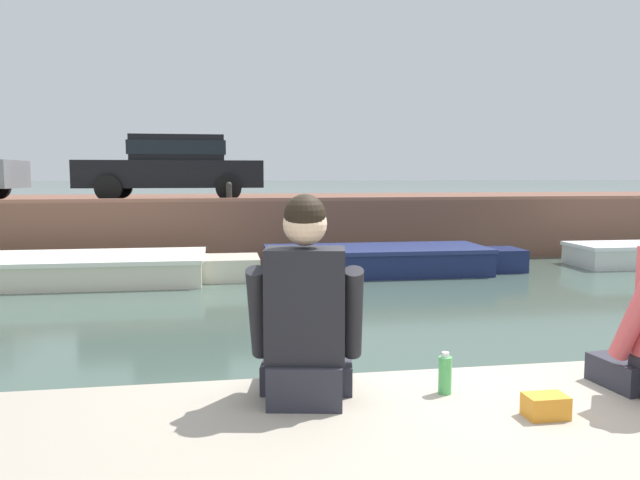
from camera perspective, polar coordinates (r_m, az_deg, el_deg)
ground_plane at (r=8.99m, az=-2.29°, el=-7.16°), size 400.00×400.00×0.00m
far_quay_wall at (r=17.32m, az=-5.85°, el=1.58°), size 60.00×6.00×1.43m
far_wall_coping at (r=14.41m, az=-5.15°, el=3.71°), size 60.00×0.24×0.08m
boat_moored_west_cream at (r=12.74m, az=-21.76°, el=-2.50°), size 6.60×2.22×0.52m
boat_moored_central_navy at (r=13.04m, az=6.14°, el=-1.83°), size 5.45×1.84×0.55m
car_left_inner_black at (r=15.62m, az=-13.18°, el=6.72°), size 4.33×1.98×1.54m
mooring_bollard_mid at (r=14.49m, az=-8.33°, el=4.47°), size 0.15×0.15×0.45m
person_seated_left at (r=2.92m, az=-1.32°, el=-7.47°), size 0.57×0.58×0.97m
bottle_drink at (r=3.12m, az=11.36°, el=-11.96°), size 0.06×0.06×0.20m
snack_bag at (r=2.97m, az=19.93°, el=-14.09°), size 0.18×0.12×0.10m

